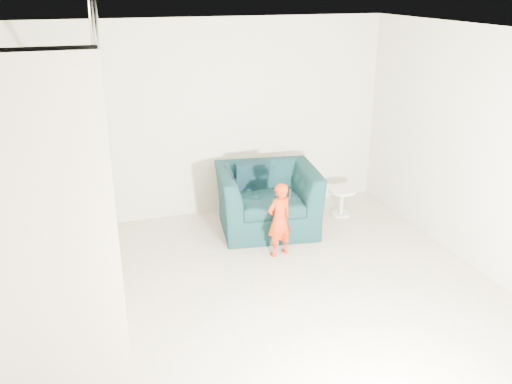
# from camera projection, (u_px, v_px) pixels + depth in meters

# --- Properties ---
(floor) EXTENTS (5.50, 5.50, 0.00)m
(floor) POSITION_uv_depth(u_px,v_px,m) (279.00, 313.00, 5.45)
(floor) COLOR tan
(floor) RESTS_ON ground
(ceiling) EXTENTS (5.50, 5.50, 0.00)m
(ceiling) POSITION_uv_depth(u_px,v_px,m) (284.00, 36.00, 4.47)
(ceiling) COLOR silver
(ceiling) RESTS_ON back_wall
(back_wall) EXTENTS (5.00, 0.00, 5.00)m
(back_wall) POSITION_uv_depth(u_px,v_px,m) (210.00, 120.00, 7.40)
(back_wall) COLOR #BEB59B
(back_wall) RESTS_ON floor
(right_wall) EXTENTS (0.00, 5.50, 5.50)m
(right_wall) POSITION_uv_depth(u_px,v_px,m) (504.00, 162.00, 5.68)
(right_wall) COLOR #BEB59B
(right_wall) RESTS_ON floor
(armchair) EXTENTS (1.43, 1.29, 0.84)m
(armchair) POSITION_uv_depth(u_px,v_px,m) (267.00, 199.00, 7.20)
(armchair) COLOR black
(armchair) RESTS_ON floor
(toddler) EXTENTS (0.39, 0.31, 0.93)m
(toddler) POSITION_uv_depth(u_px,v_px,m) (279.00, 220.00, 6.46)
(toddler) COLOR #A42305
(toddler) RESTS_ON floor
(side_table) EXTENTS (0.39, 0.39, 0.39)m
(side_table) POSITION_uv_depth(u_px,v_px,m) (342.00, 198.00, 7.66)
(side_table) COLOR silver
(side_table) RESTS_ON floor
(staircase) EXTENTS (1.02, 3.03, 3.62)m
(staircase) POSITION_uv_depth(u_px,v_px,m) (58.00, 232.00, 5.02)
(staircase) COLOR #ADA089
(staircase) RESTS_ON floor
(cushion) EXTENTS (0.46, 0.22, 0.46)m
(cushion) POSITION_uv_depth(u_px,v_px,m) (252.00, 177.00, 7.29)
(cushion) COLOR black
(cushion) RESTS_ON armchair
(throw) EXTENTS (0.05, 0.54, 0.61)m
(throw) POSITION_uv_depth(u_px,v_px,m) (228.00, 194.00, 7.07)
(throw) COLOR black
(throw) RESTS_ON armchair
(phone) EXTENTS (0.03, 0.05, 0.10)m
(phone) POSITION_uv_depth(u_px,v_px,m) (289.00, 193.00, 6.33)
(phone) COLOR black
(phone) RESTS_ON toddler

